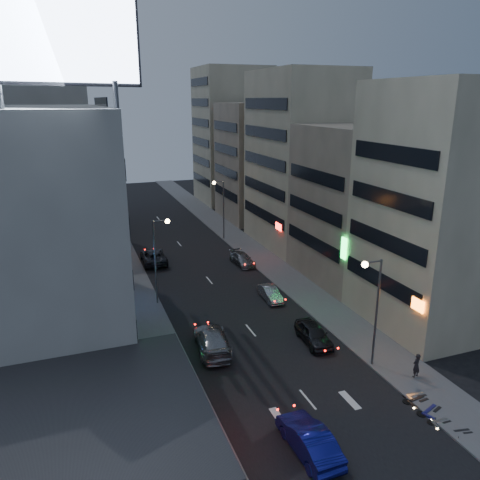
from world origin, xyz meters
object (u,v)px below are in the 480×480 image
parked_car_right_far (242,259)px  road_car_silver (212,340)px  scooter_blue (434,395)px  scooter_silver_b (423,384)px  parked_car_right_near (314,334)px  parked_car_right_mid (270,293)px  person (416,365)px  parked_car_left (154,256)px  road_car_blue (309,439)px  scooter_silver_a (447,410)px  scooter_black_a (470,421)px  scooter_black_b (423,387)px

parked_car_right_far → road_car_silver: road_car_silver is taller
scooter_blue → scooter_silver_b: scooter_blue is taller
parked_car_right_near → road_car_silver: size_ratio=0.77×
parked_car_right_mid → person: size_ratio=2.21×
road_car_silver → parked_car_right_near: bearing=175.8°
parked_car_left → parked_car_right_far: size_ratio=1.28×
parked_car_left → road_car_blue: (2.34, -33.78, 0.01)m
parked_car_right_near → scooter_silver_b: parked_car_right_near is taller
scooter_silver_a → person: bearing=-16.3°
parked_car_right_near → scooter_silver_b: (3.45, -8.36, -0.11)m
road_car_silver → scooter_silver_b: (11.29, -10.03, -0.19)m
scooter_silver_b → parked_car_right_mid: bearing=14.1°
scooter_black_a → parked_car_right_far: bearing=15.6°
parked_car_left → scooter_silver_b: bearing=113.3°
scooter_blue → scooter_black_b: 0.96m
scooter_black_a → scooter_blue: scooter_blue is taller
parked_car_right_near → parked_car_right_far: size_ratio=1.00×
road_car_silver → scooter_black_b: 15.13m
scooter_black_b → scooter_black_a: bearing=179.3°
person → scooter_blue: 3.04m
parked_car_right_mid → road_car_blue: bearing=-105.8°
parked_car_right_mid → scooter_black_a: bearing=-78.8°
scooter_black_a → scooter_silver_a: (-0.50, 1.23, 0.01)m
scooter_black_b → road_car_blue: bearing=95.2°
road_car_blue → person: bearing=-161.1°
parked_car_left → road_car_blue: road_car_blue is taller
scooter_blue → scooter_black_b: size_ratio=1.05×
scooter_black_b → road_car_silver: bearing=40.8°
parked_car_right_mid → parked_car_right_far: bearing=86.6°
parked_car_right_near → scooter_silver_a: (3.01, -10.95, -0.15)m
parked_car_right_far → scooter_silver_a: parked_car_right_far is taller
road_car_blue → scooter_blue: (9.30, 0.88, -0.07)m
parked_car_right_far → scooter_black_a: 31.37m
parked_car_left → scooter_black_b: bearing=112.7°
parked_car_right_near → road_car_blue: 12.17m
parked_car_right_near → scooter_black_b: size_ratio=2.33×
parked_car_left → scooter_black_a: bearing=111.3°
parked_car_right_near → parked_car_right_far: parked_car_right_near is taller
road_car_blue → scooter_black_a: size_ratio=3.08×
parked_car_right_near → parked_car_left: bearing=114.6°
scooter_black_a → scooter_blue: size_ratio=0.79×
person → scooter_silver_a: size_ratio=1.06×
road_car_silver → scooter_silver_a: road_car_silver is taller
parked_car_right_mid → person: bearing=-73.3°
person → scooter_silver_a: (-1.20, -4.16, -0.37)m
road_car_silver → scooter_silver_a: 16.65m
parked_car_right_near → parked_car_right_mid: parked_car_right_near is taller
scooter_black_b → parked_car_right_mid: bearing=3.8°
parked_car_right_mid → person: 16.13m
parked_car_right_far → scooter_black_a: bearing=-89.3°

